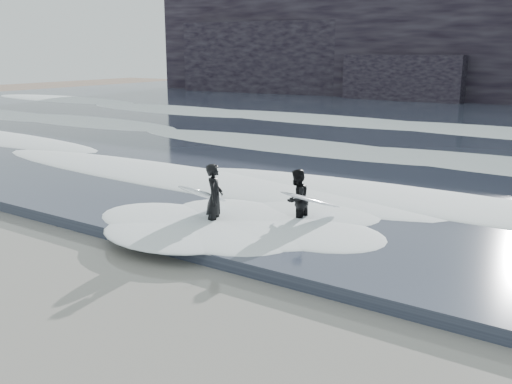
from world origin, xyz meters
TOP-DOWN VIEW (x-y plane):
  - ground at (0.00, 0.00)m, footprint 120.00×120.00m
  - sea at (0.00, 29.00)m, footprint 90.00×52.00m
  - foam_near at (0.00, 9.00)m, footprint 60.00×3.20m
  - foam_mid at (0.00, 16.00)m, footprint 60.00×4.00m
  - foam_far at (0.00, 25.00)m, footprint 60.00×4.80m
  - surfer_left at (0.39, 5.03)m, footprint 1.18×2.20m
  - surfer_right at (2.15, 6.31)m, footprint 1.31×2.07m

SIDE VIEW (x-z plane):
  - ground at x=0.00m, z-range 0.00..0.00m
  - sea at x=0.00m, z-range 0.00..0.30m
  - foam_near at x=0.00m, z-range 0.30..0.50m
  - foam_mid at x=0.00m, z-range 0.30..0.54m
  - foam_far at x=0.00m, z-range 0.30..0.60m
  - surfer_right at x=2.15m, z-range 0.01..1.57m
  - surfer_left at x=0.39m, z-range 0.01..1.74m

